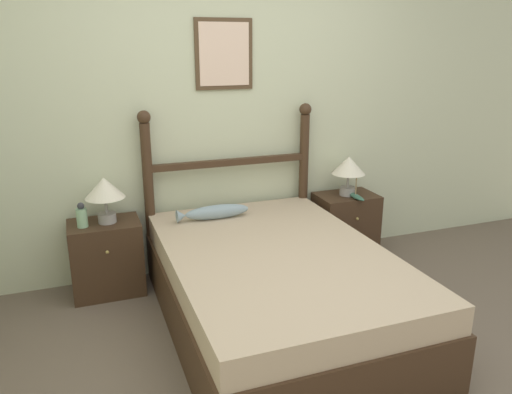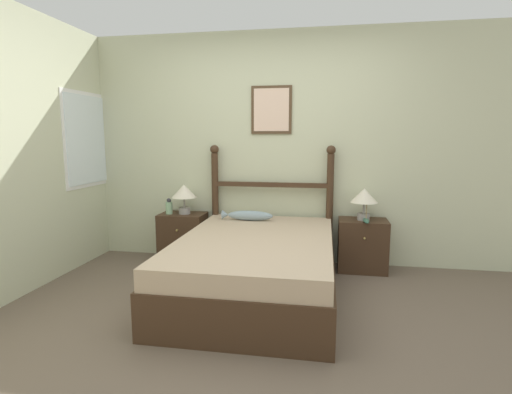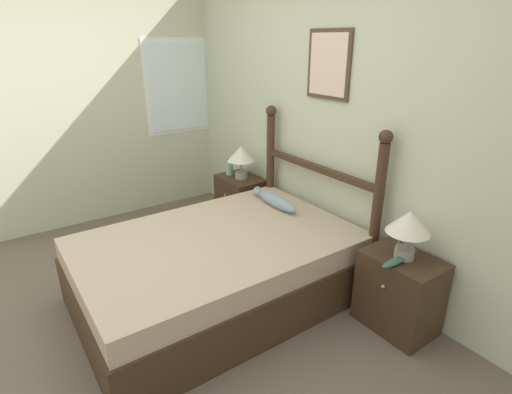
% 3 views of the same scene
% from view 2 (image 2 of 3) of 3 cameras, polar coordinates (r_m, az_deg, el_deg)
% --- Properties ---
extents(ground_plane, '(16.00, 16.00, 0.00)m').
position_cam_2_polar(ground_plane, '(3.12, -1.12, -18.21)').
color(ground_plane, brown).
extents(wall_back, '(6.40, 0.08, 2.55)m').
position_cam_2_polar(wall_back, '(4.50, 3.09, 6.92)').
color(wall_back, beige).
rests_on(wall_back, ground_plane).
extents(bed, '(1.36, 2.02, 0.53)m').
position_cam_2_polar(bed, '(3.62, -0.01, -9.89)').
color(bed, '#3D2819').
rests_on(bed, ground_plane).
extents(headboard, '(1.39, 0.10, 1.32)m').
position_cam_2_polar(headboard, '(4.44, 2.16, -0.25)').
color(headboard, '#3D2819').
rests_on(headboard, ground_plane).
extents(nightstand_left, '(0.50, 0.38, 0.55)m').
position_cam_2_polar(nightstand_left, '(4.66, -10.37, -5.65)').
color(nightstand_left, '#3D2819').
rests_on(nightstand_left, ground_plane).
extents(nightstand_right, '(0.50, 0.38, 0.55)m').
position_cam_2_polar(nightstand_right, '(4.39, 14.95, -6.66)').
color(nightstand_right, '#3D2819').
rests_on(nightstand_right, ground_plane).
extents(table_lamp_left, '(0.28, 0.28, 0.33)m').
position_cam_2_polar(table_lamp_left, '(4.54, -10.23, 0.59)').
color(table_lamp_left, gray).
rests_on(table_lamp_left, nightstand_left).
extents(table_lamp_right, '(0.28, 0.28, 0.33)m').
position_cam_2_polar(table_lamp_right, '(4.28, 15.20, -0.05)').
color(table_lamp_right, gray).
rests_on(table_lamp_right, nightstand_right).
extents(bottle, '(0.07, 0.07, 0.18)m').
position_cam_2_polar(bottle, '(4.59, -12.32, -1.40)').
color(bottle, '#99C699').
rests_on(bottle, nightstand_left).
extents(model_boat, '(0.06, 0.26, 0.19)m').
position_cam_2_polar(model_boat, '(4.22, 15.44, -3.21)').
color(model_boat, '#386651').
rests_on(model_boat, nightstand_right).
extents(fish_pillow, '(0.55, 0.11, 0.11)m').
position_cam_2_polar(fish_pillow, '(4.24, -1.20, -2.66)').
color(fish_pillow, '#8499A3').
rests_on(fish_pillow, bed).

